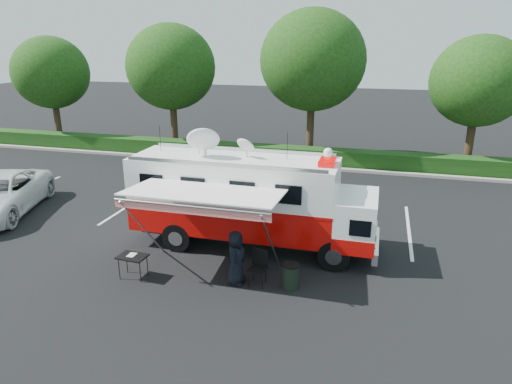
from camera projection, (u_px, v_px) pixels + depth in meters
ground_plane at (252, 246)px, 16.39m from camera, size 120.00×120.00×0.00m
back_border at (332, 78)px, 26.34m from camera, size 60.00×6.14×8.87m
stall_lines at (260, 216)px, 19.26m from camera, size 24.12×5.50×0.01m
command_truck at (250, 200)px, 15.86m from camera, size 8.59×2.36×4.12m
awning at (202, 196)px, 13.52m from camera, size 4.69×2.44×2.83m
white_suv at (1, 214)px, 19.50m from camera, size 4.50×6.62×1.68m
person at (236, 283)px, 13.91m from camera, size 0.57×0.85×1.70m
folding_table at (132, 257)px, 14.03m from camera, size 0.92×0.68×0.75m
folding_chair at (259, 264)px, 13.73m from camera, size 0.63×0.66×1.09m
trash_bin at (291, 276)px, 13.52m from camera, size 0.52×0.52×0.78m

